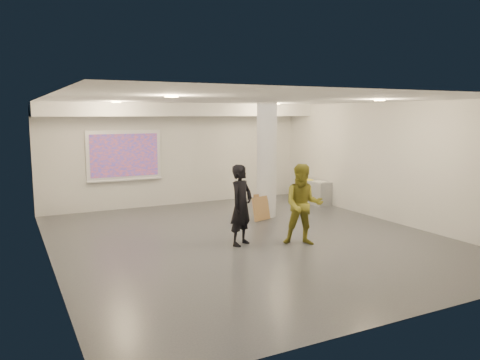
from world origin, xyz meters
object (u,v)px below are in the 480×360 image
credenza (313,192)px  man (303,205)px  projection_screen (124,156)px  column (267,160)px  woman (241,205)px

credenza → man: (-2.91, -3.65, 0.50)m
projection_screen → column: bearing=-40.6°
projection_screen → credenza: projection_screen is taller
credenza → woman: size_ratio=0.70×
credenza → column: bearing=-162.5°
projection_screen → credenza: size_ratio=1.78×
column → credenza: (2.22, 0.96, -1.16)m
projection_screen → credenza: bearing=-17.7°
column → projection_screen: 4.08m
column → man: column is taller
projection_screen → man: size_ratio=1.24×
column → projection_screen: column is taller
column → man: 2.86m
projection_screen → woman: projection_screen is taller
column → woman: 2.89m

